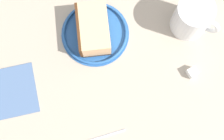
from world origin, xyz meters
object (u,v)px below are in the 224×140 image
object	(u,v)px
tea_mug	(192,18)
sugar_cube	(192,72)
small_plate	(95,33)
folded_napkin	(10,92)
cake_slice	(93,29)

from	to	relation	value
tea_mug	sugar_cube	world-z (taller)	tea_mug
small_plate	tea_mug	distance (cm)	21.23
sugar_cube	folded_napkin	bearing A→B (deg)	-98.43
tea_mug	sugar_cube	xyz separation A→B (cm)	(10.78, -2.48, -3.70)
cake_slice	folded_napkin	world-z (taller)	cake_slice
folded_napkin	sugar_cube	xyz separation A→B (cm)	(5.79, 39.08, 0.69)
folded_napkin	sugar_cube	world-z (taller)	sugar_cube
tea_mug	sugar_cube	size ratio (longest dim) A/B	4.66
cake_slice	folded_napkin	bearing A→B (deg)	-68.41
small_plate	sugar_cube	world-z (taller)	sugar_cube
small_plate	tea_mug	size ratio (longest dim) A/B	1.64
small_plate	cake_slice	world-z (taller)	cake_slice
small_plate	sugar_cube	distance (cm)	22.87
folded_napkin	sugar_cube	distance (cm)	39.52
folded_napkin	sugar_cube	size ratio (longest dim) A/B	5.72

